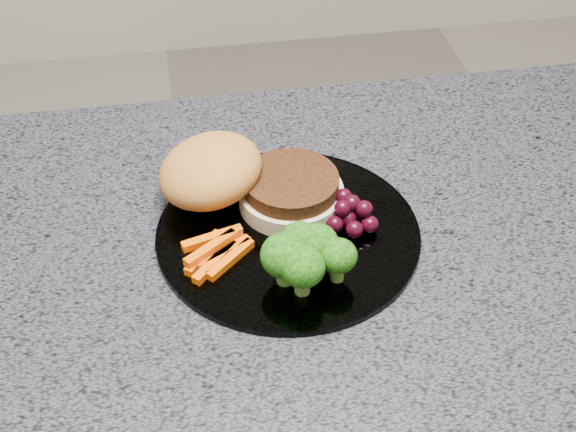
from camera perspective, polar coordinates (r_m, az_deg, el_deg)
The scene contains 6 objects.
countertop at distance 0.77m, azimuth -7.54°, elevation -5.32°, with size 1.20×0.60×0.04m, color #45464F.
plate at distance 0.79m, azimuth -0.00°, elevation -1.25°, with size 0.26×0.26×0.01m, color white.
burger at distance 0.81m, azimuth -3.50°, elevation 2.47°, with size 0.20×0.15×0.06m.
carrot_sticks at distance 0.76m, azimuth -5.19°, elevation -2.53°, with size 0.07×0.07×0.02m.
broccoli at distance 0.72m, azimuth 1.20°, elevation -2.71°, with size 0.09×0.07×0.05m.
grape_bunch at distance 0.79m, azimuth 4.48°, elevation 0.20°, with size 0.05×0.05×0.03m.
Camera 1 is at (0.01, -0.53, 1.44)m, focal length 50.00 mm.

